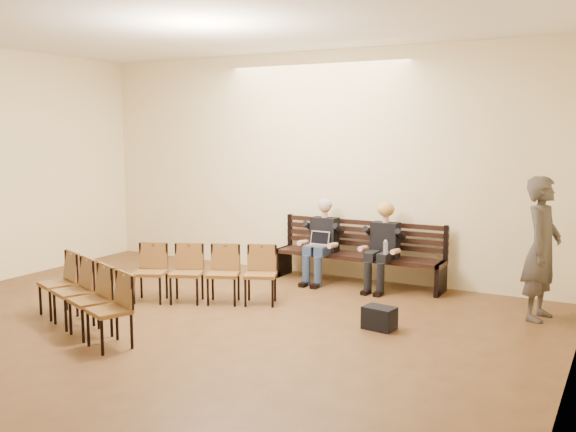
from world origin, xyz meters
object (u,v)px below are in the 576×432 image
object	(u,v)px
laptop	(316,247)
water_bottle	(385,256)
passerby	(543,238)
chair_row_front	(205,274)
seated_man	(322,243)
bag	(379,318)
chair_row_back	(81,297)
seated_woman	(383,251)
bench	(357,269)

from	to	relation	value
laptop	water_bottle	size ratio (longest dim) A/B	1.46
passerby	chair_row_front	bearing A→B (deg)	117.91
seated_man	bag	xyz separation A→B (m)	(1.60, -1.80, -0.46)
seated_man	water_bottle	size ratio (longest dim) A/B	5.70
bag	chair_row_back	size ratio (longest dim) A/B	0.19
chair_row_front	chair_row_back	size ratio (longest dim) A/B	0.98
chair_row_front	water_bottle	bearing A→B (deg)	14.52
seated_woman	water_bottle	xyz separation A→B (m)	(0.15, -0.28, -0.01)
seated_man	seated_woman	xyz separation A→B (m)	(0.97, 0.00, -0.03)
seated_woman	chair_row_back	size ratio (longest dim) A/B	0.59
bag	bench	bearing A→B (deg)	119.13
bench	seated_man	size ratio (longest dim) A/B	2.19
water_bottle	chair_row_back	xyz separation A→B (m)	(-2.50, -3.19, -0.16)
passerby	seated_man	bearing A→B (deg)	90.75
seated_woman	laptop	bearing A→B (deg)	-168.57
seated_woman	chair_row_back	bearing A→B (deg)	-124.05
bag	laptop	bearing A→B (deg)	135.01
seated_woman	passerby	size ratio (longest dim) A/B	0.56
chair_row_front	chair_row_back	world-z (taller)	chair_row_back
seated_woman	bag	distance (m)	1.96
seated_man	chair_row_back	size ratio (longest dim) A/B	0.61
water_bottle	chair_row_back	distance (m)	4.06
laptop	chair_row_back	bearing A→B (deg)	-127.77
chair_row_front	bag	bearing A→B (deg)	-22.99
water_bottle	chair_row_front	size ratio (longest dim) A/B	0.11
chair_row_front	seated_woman	bearing A→B (deg)	21.54
seated_woman	chair_row_back	xyz separation A→B (m)	(-2.35, -3.48, -0.17)
laptop	chair_row_front	size ratio (longest dim) A/B	0.16
bag	chair_row_back	xyz separation A→B (m)	(-2.99, -1.68, 0.27)
water_bottle	bag	world-z (taller)	water_bottle
laptop	bench	bearing A→B (deg)	15.64
seated_woman	laptop	size ratio (longest dim) A/B	3.72
bench	seated_woman	bearing A→B (deg)	-15.45
seated_woman	passerby	distance (m)	2.29
bench	passerby	world-z (taller)	passerby
bench	chair_row_back	xyz separation A→B (m)	(-1.92, -3.60, 0.17)
seated_man	chair_row_back	xyz separation A→B (m)	(-1.38, -3.48, -0.20)
laptop	water_bottle	distance (m)	1.12
passerby	chair_row_front	distance (m)	4.28
passerby	chair_row_back	size ratio (longest dim) A/B	1.04
laptop	bag	distance (m)	2.31
seated_man	laptop	distance (m)	0.20
laptop	bag	xyz separation A→B (m)	(1.60, -1.60, -0.43)
water_bottle	bag	xyz separation A→B (m)	(0.49, -1.51, -0.42)
bag	chair_row_front	xyz separation A→B (m)	(-2.45, -0.03, 0.26)
bench	bag	distance (m)	2.20
seated_man	laptop	world-z (taller)	seated_man
bench	laptop	world-z (taller)	laptop
seated_man	chair_row_front	size ratio (longest dim) A/B	0.63
seated_man	seated_woman	distance (m)	0.97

